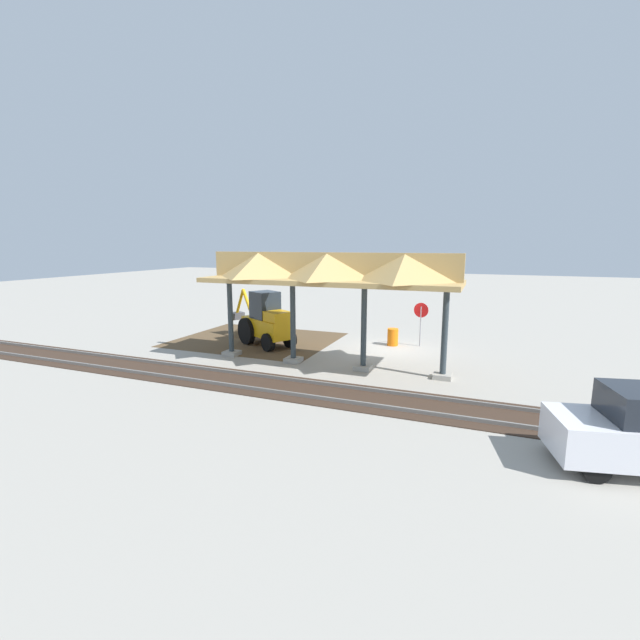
# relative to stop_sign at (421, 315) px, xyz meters

# --- Properties ---
(ground_plane) EXTENTS (120.00, 120.00, 0.00)m
(ground_plane) POSITION_rel_stop_sign_xyz_m (1.31, 1.20, -1.64)
(ground_plane) COLOR #9E998E
(dirt_work_zone) EXTENTS (8.45, 7.00, 0.01)m
(dirt_work_zone) POSITION_rel_stop_sign_xyz_m (8.67, 1.81, -1.64)
(dirt_work_zone) COLOR brown
(dirt_work_zone) RESTS_ON ground
(platform_canopy) EXTENTS (10.95, 3.20, 4.90)m
(platform_canopy) POSITION_rel_stop_sign_xyz_m (3.20, 5.18, 2.51)
(platform_canopy) COLOR #9E998E
(platform_canopy) RESTS_ON ground
(rail_tracks) EXTENTS (60.00, 2.58, 0.15)m
(rail_tracks) POSITION_rel_stop_sign_xyz_m (1.31, 8.47, -1.61)
(rail_tracks) COLOR slate
(rail_tracks) RESTS_ON ground
(stop_sign) EXTENTS (0.75, 0.16, 2.28)m
(stop_sign) POSITION_rel_stop_sign_xyz_m (0.00, 0.00, 0.00)
(stop_sign) COLOR gray
(stop_sign) RESTS_ON ground
(backhoe) EXTENTS (5.18, 3.68, 2.82)m
(backhoe) POSITION_rel_stop_sign_xyz_m (7.58, 2.67, -0.38)
(backhoe) COLOR orange
(backhoe) RESTS_ON ground
(dirt_mound) EXTENTS (4.16, 4.16, 1.32)m
(dirt_mound) POSITION_rel_stop_sign_xyz_m (9.90, 0.87, -1.64)
(dirt_mound) COLOR brown
(dirt_mound) RESTS_ON ground
(traffic_barrel) EXTENTS (0.56, 0.56, 0.90)m
(traffic_barrel) POSITION_rel_stop_sign_xyz_m (1.35, 0.36, -1.19)
(traffic_barrel) COLOR orange
(traffic_barrel) RESTS_ON ground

